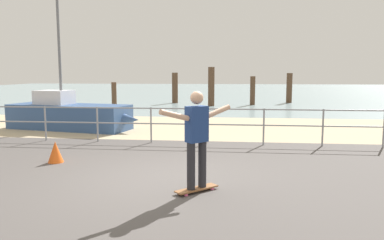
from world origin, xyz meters
The scene contains 13 objects.
ground_plane centered at (0.00, -1.00, 0.00)m, with size 24.00×10.00×0.04m, color #514C49.
beach_strip centered at (0.00, 7.00, 0.00)m, with size 24.00×6.00×0.04m, color tan.
sea_surface centered at (0.00, 35.00, 0.00)m, with size 72.00×50.00×0.04m, color #849EA3.
railing_fence centered at (-1.78, 3.60, 0.70)m, with size 14.46×0.05×1.05m.
sailboat centered at (-4.33, 5.89, 0.52)m, with size 5.07×2.25×5.39m.
skateboard centered at (0.77, -0.77, 0.07)m, with size 0.72×0.69×0.08m.
skateboarder centered at (0.77, -0.77, 1.02)m, with size 1.12×1.05×1.65m.
groyne_post_0 centered at (-5.03, 12.82, 0.76)m, with size 0.27×0.27×1.52m, color #513826.
groyne_post_1 centered at (-2.50, 17.92, 1.02)m, with size 0.39×0.39×2.03m, color #513826.
groyne_post_2 centered at (0.04, 15.94, 1.19)m, with size 0.39×0.39×2.37m, color #513826.
groyne_post_3 centered at (2.57, 16.97, 0.90)m, with size 0.32×0.32×1.81m, color #513826.
groyne_post_4 centered at (5.11, 18.98, 1.00)m, with size 0.38×0.38×2.00m, color #513826.
traffic_cone centered at (-2.61, 0.99, 0.25)m, with size 0.36×0.36×0.50m, color #E55919.
Camera 1 is at (1.36, -6.96, 2.04)m, focal length 35.29 mm.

